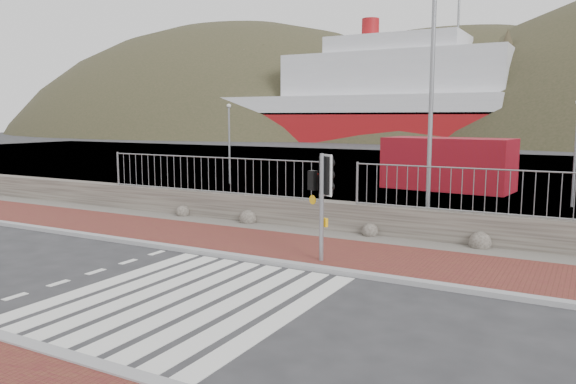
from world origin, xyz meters
The scene contains 14 objects.
ground centered at (0.00, 0.00, 0.00)m, with size 220.00×220.00×0.00m, color #28282B.
sidewalk_far centered at (0.00, 4.50, 0.04)m, with size 40.00×3.00×0.08m, color brown.
kerb_near centered at (0.00, -3.00, 0.05)m, with size 40.00×0.25×0.12m, color gray.
kerb_far centered at (0.00, 3.00, 0.05)m, with size 40.00×0.25×0.12m, color gray.
zebra_crossing centered at (0.00, 0.00, 0.01)m, with size 4.62×5.60×0.01m.
gravel_strip centered at (0.00, 6.50, 0.03)m, with size 40.00×1.50×0.06m, color #59544C.
stone_wall centered at (0.00, 7.30, 0.45)m, with size 40.00×0.60×0.90m, color #49433C.
railing centered at (0.00, 7.15, 1.82)m, with size 18.07×0.07×1.22m.
quay centered at (0.00, 27.90, 0.00)m, with size 120.00×40.00×0.50m, color #4C4C4F.
water centered at (0.00, 62.90, 0.00)m, with size 220.00×50.00×0.05m, color #3F4C54.
ferry centered at (-24.65, 67.90, 5.36)m, with size 50.00×16.00×20.00m.
traffic_signal_far centered at (1.10, 3.61, 1.89)m, with size 0.64×0.42×2.61m.
streetlight centered at (2.57, 8.06, 4.11)m, with size 1.50×0.62×7.30m.
shipping_container centered at (0.51, 18.91, 1.23)m, with size 5.91×2.46×2.46m, color maroon.
Camera 1 is at (6.69, -8.14, 3.46)m, focal length 35.00 mm.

